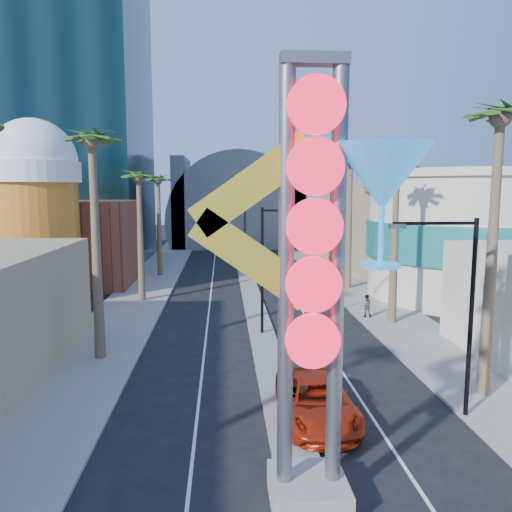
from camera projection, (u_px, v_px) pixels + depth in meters
The scene contains 21 objects.
sidewalk_west at pixel (145, 289), 45.50m from camera, with size 5.00×100.00×0.15m, color gray.
sidewalk_east at pixel (350, 286), 46.75m from camera, with size 5.00×100.00×0.15m, color gray.
median at pixel (248, 281), 49.09m from camera, with size 1.60×84.00×0.15m, color gray.
hotel_tower at pixel (53, 52), 58.18m from camera, with size 20.00×20.00×50.00m, color black.
brick_filler_west at pixel (80, 243), 47.51m from camera, with size 10.00×10.00×8.00m, color brown.
filler_east at pixel (377, 224), 59.39m from camera, with size 10.00×20.00×10.00m, color tan.
beer_mug at pixel (36, 205), 39.03m from camera, with size 7.00×7.00×14.50m.
turquoise_building at pixel (467, 235), 41.68m from camera, with size 16.60×16.60×10.60m.
canopy at pixel (237, 218), 82.15m from camera, with size 22.00×16.00×22.00m.
neon_sign at pixel (342, 255), 13.53m from camera, with size 6.53×2.60×12.55m.
streetlight_0 at pixel (271, 258), 30.69m from camera, with size 3.79×0.25×8.00m.
streetlight_1 at pixel (240, 228), 54.35m from camera, with size 3.79×0.25×8.00m.
streetlight_2 at pixel (460, 300), 19.24m from camera, with size 3.45×0.25×8.00m.
palm_1 at pixel (92, 155), 25.31m from camera, with size 2.40×2.40×12.70m.
palm_2 at pixel (139, 184), 39.34m from camera, with size 2.40×2.40×11.20m.
palm_3 at pixel (158, 185), 51.20m from camera, with size 2.40×2.40×11.20m.
palm_5 at pixel (499, 135), 20.51m from camera, with size 2.40×2.40×13.20m.
palm_6 at pixel (397, 176), 32.56m from camera, with size 2.40×2.40×11.70m.
palm_7 at pixel (351, 169), 44.30m from camera, with size 2.40×2.40×12.70m.
red_pickup at pixel (316, 400), 19.66m from camera, with size 2.73×5.92×1.65m, color #B4270D.
pedestrian_b at pixel (366, 306), 35.06m from camera, with size 0.77×0.60×1.59m, color gray.
Camera 1 is at (-2.40, -10.27, 9.07)m, focal length 35.00 mm.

